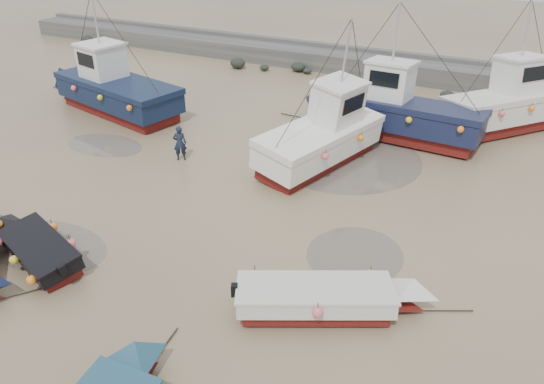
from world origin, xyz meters
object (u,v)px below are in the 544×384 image
(cabin_boat_2, at_px, (392,111))
(cabin_boat_3, at_px, (514,103))
(dinghy_3, at_px, (328,297))
(dinghy_4, at_px, (37,244))
(person, at_px, (181,160))
(cabin_boat_0, at_px, (111,88))
(cabin_boat_1, at_px, (326,132))

(cabin_boat_2, relative_size, cabin_boat_3, 1.36)
(dinghy_3, height_order, dinghy_4, same)
(cabin_boat_3, height_order, person, cabin_boat_3)
(cabin_boat_2, bearing_deg, dinghy_4, 157.72)
(cabin_boat_2, bearing_deg, cabin_boat_3, -50.54)
(dinghy_3, xyz_separation_m, cabin_boat_0, (-16.67, 10.06, 0.77))
(dinghy_4, xyz_separation_m, cabin_boat_3, (12.35, 18.84, 0.83))
(dinghy_4, bearing_deg, cabin_boat_1, -6.29)
(dinghy_3, relative_size, cabin_boat_2, 0.60)
(dinghy_3, xyz_separation_m, cabin_boat_2, (-2.00, 13.33, 0.79))
(cabin_boat_3, distance_m, person, 16.59)
(dinghy_3, xyz_separation_m, cabin_boat_1, (-3.83, 9.31, 0.82))
(cabin_boat_0, xyz_separation_m, cabin_boat_1, (12.85, -0.75, 0.05))
(cabin_boat_0, height_order, cabin_boat_3, same)
(dinghy_3, distance_m, cabin_boat_1, 10.10)
(dinghy_4, distance_m, cabin_boat_1, 12.38)
(cabin_boat_2, height_order, person, cabin_boat_2)
(cabin_boat_1, height_order, cabin_boat_3, same)
(dinghy_3, distance_m, dinghy_4, 9.42)
(cabin_boat_2, bearing_deg, dinghy_3, -168.13)
(dinghy_3, relative_size, cabin_boat_3, 0.82)
(cabin_boat_0, distance_m, cabin_boat_1, 12.87)
(cabin_boat_0, distance_m, person, 8.05)
(person, bearing_deg, dinghy_4, 60.13)
(dinghy_3, bearing_deg, cabin_boat_0, -147.87)
(dinghy_3, distance_m, cabin_boat_0, 19.49)
(dinghy_4, height_order, cabin_boat_1, cabin_boat_1)
(dinghy_4, distance_m, person, 8.27)
(dinghy_3, height_order, cabin_boat_2, cabin_boat_2)
(person, bearing_deg, cabin_boat_0, -59.22)
(dinghy_3, relative_size, dinghy_4, 1.14)
(dinghy_3, distance_m, cabin_boat_2, 13.50)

